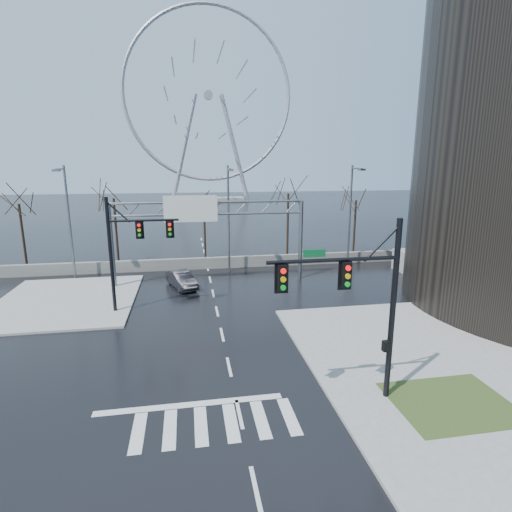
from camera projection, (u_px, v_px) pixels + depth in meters
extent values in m
plane|color=black|center=(229.00, 367.00, 20.34)|extent=(260.00, 260.00, 0.00)
cube|color=gray|center=(391.00, 335.00, 23.91)|extent=(12.00, 10.00, 0.15)
cube|color=gray|center=(67.00, 300.00, 30.01)|extent=(10.00, 12.00, 0.15)
cube|color=#2F421B|center=(451.00, 403.00, 17.01)|extent=(5.00, 4.00, 0.02)
cube|color=slate|center=(208.00, 263.00, 39.42)|extent=(52.00, 0.50, 1.10)
cylinder|color=black|center=(392.00, 313.00, 16.69)|extent=(0.24, 0.24, 8.00)
cylinder|color=black|center=(333.00, 260.00, 15.70)|extent=(5.40, 0.16, 0.16)
cube|color=black|center=(346.00, 275.00, 15.77)|extent=(0.35, 0.28, 1.05)
cube|color=black|center=(282.00, 278.00, 15.34)|extent=(0.35, 0.28, 1.05)
cylinder|color=black|center=(111.00, 257.00, 26.92)|extent=(0.24, 0.24, 8.00)
cylinder|color=black|center=(144.00, 220.00, 26.76)|extent=(4.60, 0.16, 0.16)
cube|color=black|center=(139.00, 230.00, 26.70)|extent=(0.35, 0.28, 1.05)
cube|color=black|center=(170.00, 229.00, 27.04)|extent=(0.35, 0.28, 1.05)
cylinder|color=slate|center=(112.00, 247.00, 32.62)|extent=(0.36, 0.36, 7.00)
cylinder|color=slate|center=(300.00, 240.00, 35.29)|extent=(0.36, 0.36, 7.00)
cylinder|color=slate|center=(209.00, 202.00, 33.17)|extent=(16.00, 0.20, 0.20)
cylinder|color=slate|center=(209.00, 214.00, 33.40)|extent=(16.00, 0.20, 0.20)
cube|color=#0B5227|center=(191.00, 209.00, 32.89)|extent=(4.20, 0.10, 2.00)
cube|color=silver|center=(191.00, 209.00, 32.83)|extent=(4.40, 0.02, 2.20)
cylinder|color=slate|center=(70.00, 224.00, 34.98)|extent=(0.20, 0.20, 10.00)
cylinder|color=slate|center=(60.00, 169.00, 32.87)|extent=(0.12, 2.20, 0.12)
cube|color=slate|center=(56.00, 170.00, 31.93)|extent=(0.50, 0.70, 0.18)
cylinder|color=slate|center=(229.00, 220.00, 37.31)|extent=(0.20, 0.20, 10.00)
cylinder|color=slate|center=(229.00, 169.00, 35.20)|extent=(0.12, 2.20, 0.12)
cube|color=slate|center=(230.00, 170.00, 34.26)|extent=(0.50, 0.70, 0.18)
cylinder|color=slate|center=(350.00, 217.00, 39.32)|extent=(0.20, 0.20, 10.00)
cylinder|color=slate|center=(357.00, 168.00, 37.20)|extent=(0.12, 2.20, 0.12)
cube|color=slate|center=(362.00, 170.00, 36.27)|extent=(0.50, 0.70, 0.18)
cylinder|color=black|center=(23.00, 236.00, 39.67)|extent=(0.24, 0.24, 6.30)
cylinder|color=black|center=(116.00, 232.00, 40.64)|extent=(0.24, 0.24, 6.75)
cylinder|color=black|center=(205.00, 232.00, 43.21)|extent=(0.24, 0.24, 5.85)
cylinder|color=black|center=(288.00, 226.00, 43.62)|extent=(0.24, 0.24, 7.02)
cylinder|color=black|center=(355.00, 227.00, 45.53)|extent=(0.24, 0.24, 6.12)
cube|color=gray|center=(211.00, 199.00, 112.27)|extent=(18.00, 6.00, 1.00)
torus|color=#B2B2B7|center=(208.00, 95.00, 106.09)|extent=(45.00, 1.00, 45.00)
cylinder|color=#B2B2B7|center=(208.00, 95.00, 106.09)|extent=(2.40, 1.50, 2.40)
cylinder|color=#B2B2B7|center=(184.00, 149.00, 108.07)|extent=(8.28, 1.20, 28.82)
cylinder|color=#B2B2B7|center=(235.00, 150.00, 110.40)|extent=(8.28, 1.20, 28.82)
imported|color=black|center=(182.00, 279.00, 33.27)|extent=(2.85, 4.46, 1.39)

